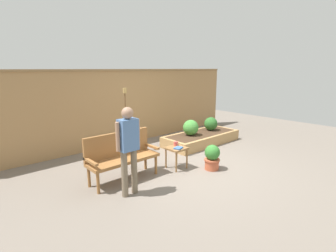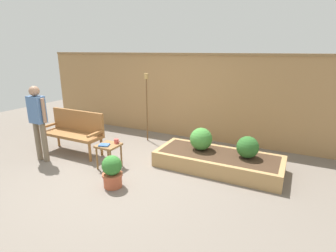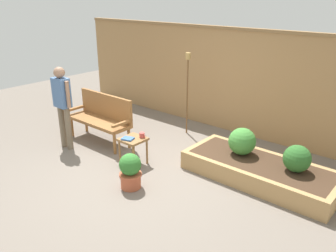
{
  "view_description": "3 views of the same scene",
  "coord_description": "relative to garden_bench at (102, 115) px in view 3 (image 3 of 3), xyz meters",
  "views": [
    {
      "loc": [
        -4.09,
        -3.78,
        2.18
      ],
      "look_at": [
        -0.17,
        0.56,
        0.87
      ],
      "focal_mm": 27.55,
      "sensor_mm": 36.0,
      "label": 1
    },
    {
      "loc": [
        2.85,
        -3.62,
        2.23
      ],
      "look_at": [
        0.57,
        0.9,
        0.77
      ],
      "focal_mm": 28.19,
      "sensor_mm": 36.0,
      "label": 2
    },
    {
      "loc": [
        3.62,
        -3.59,
        2.78
      ],
      "look_at": [
        0.02,
        0.64,
        0.64
      ],
      "focal_mm": 36.92,
      "sensor_mm": 36.0,
      "label": 3
    }
  ],
  "objects": [
    {
      "name": "ground_plane",
      "position": [
        1.53,
        -0.45,
        -0.54
      ],
      "size": [
        14.0,
        14.0,
        0.0
      ],
      "primitive_type": "plane",
      "color": "#70665B"
    },
    {
      "name": "fence_back",
      "position": [
        1.53,
        2.15,
        0.55
      ],
      "size": [
        8.4,
        0.14,
        2.16
      ],
      "color": "#A37A4C",
      "rests_on": "ground_plane"
    },
    {
      "name": "garden_bench",
      "position": [
        0.0,
        0.0,
        0.0
      ],
      "size": [
        1.44,
        0.48,
        0.94
      ],
      "color": "#936033",
      "rests_on": "ground_plane"
    },
    {
      "name": "side_table",
      "position": [
        1.21,
        -0.33,
        -0.15
      ],
      "size": [
        0.4,
        0.4,
        0.48
      ],
      "color": "olive",
      "rests_on": "ground_plane"
    },
    {
      "name": "cup_on_table",
      "position": [
        1.3,
        -0.2,
        -0.02
      ],
      "size": [
        0.12,
        0.09,
        0.09
      ],
      "color": "#CC4C47",
      "rests_on": "side_table"
    },
    {
      "name": "book_on_table",
      "position": [
        1.18,
        -0.42,
        -0.05
      ],
      "size": [
        0.23,
        0.2,
        0.03
      ],
      "primitive_type": "cube",
      "rotation": [
        0.0,
        0.0,
        0.32
      ],
      "color": "#38609E",
      "rests_on": "side_table"
    },
    {
      "name": "potted_boxwood",
      "position": [
        1.74,
        -0.91,
        -0.26
      ],
      "size": [
        0.34,
        0.34,
        0.56
      ],
      "color": "#B75638",
      "rests_on": "ground_plane"
    },
    {
      "name": "raised_planter_bed",
      "position": [
        3.11,
        0.59,
        -0.39
      ],
      "size": [
        2.4,
        1.0,
        0.3
      ],
      "color": "#AD8451",
      "rests_on": "ground_plane"
    },
    {
      "name": "shrub_near_bench",
      "position": [
        2.73,
        0.66,
        -0.02
      ],
      "size": [
        0.45,
        0.45,
        0.45
      ],
      "color": "brown",
      "rests_on": "raised_planter_bed"
    },
    {
      "name": "shrub_far_corner",
      "position": [
        3.64,
        0.66,
        -0.04
      ],
      "size": [
        0.41,
        0.41,
        0.41
      ],
      "color": "brown",
      "rests_on": "raised_planter_bed"
    },
    {
      "name": "tiki_torch",
      "position": [
        1.03,
        1.4,
        0.61
      ],
      "size": [
        0.1,
        0.1,
        1.69
      ],
      "color": "brown",
      "rests_on": "ground_plane"
    },
    {
      "name": "person_by_bench",
      "position": [
        -0.26,
        -0.68,
        0.39
      ],
      "size": [
        0.47,
        0.2,
        1.56
      ],
      "color": "#70604C",
      "rests_on": "ground_plane"
    }
  ]
}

